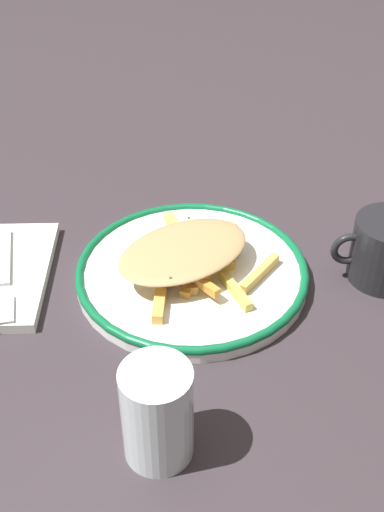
{
  "coord_description": "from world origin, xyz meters",
  "views": [
    {
      "loc": [
        0.04,
        0.6,
        0.5
      ],
      "look_at": [
        0.0,
        0.0,
        0.04
      ],
      "focal_mm": 44.82,
      "sensor_mm": 36.0,
      "label": 1
    }
  ],
  "objects_px": {
    "fork": "(5,274)",
    "water_glass": "(157,413)",
    "fries_heap": "(188,253)",
    "plate": "(192,272)"
  },
  "relations": [
    {
      "from": "fork",
      "to": "water_glass",
      "type": "bearing_deg",
      "value": 125.91
    },
    {
      "from": "fries_heap",
      "to": "water_glass",
      "type": "xyz_separation_m",
      "value": [
        0.04,
        0.24,
        0.01
      ]
    },
    {
      "from": "water_glass",
      "to": "fork",
      "type": "bearing_deg",
      "value": -54.09
    },
    {
      "from": "plate",
      "to": "water_glass",
      "type": "distance_m",
      "value": 0.25
    },
    {
      "from": "plate",
      "to": "fork",
      "type": "height_order",
      "value": "plate"
    },
    {
      "from": "fries_heap",
      "to": "water_glass",
      "type": "relative_size",
      "value": 2.13
    },
    {
      "from": "plate",
      "to": "fries_heap",
      "type": "distance_m",
      "value": 0.03
    },
    {
      "from": "plate",
      "to": "fries_heap",
      "type": "height_order",
      "value": "fries_heap"
    },
    {
      "from": "fork",
      "to": "water_glass",
      "type": "relative_size",
      "value": 1.73
    },
    {
      "from": "fries_heap",
      "to": "water_glass",
      "type": "height_order",
      "value": "water_glass"
    }
  ]
}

